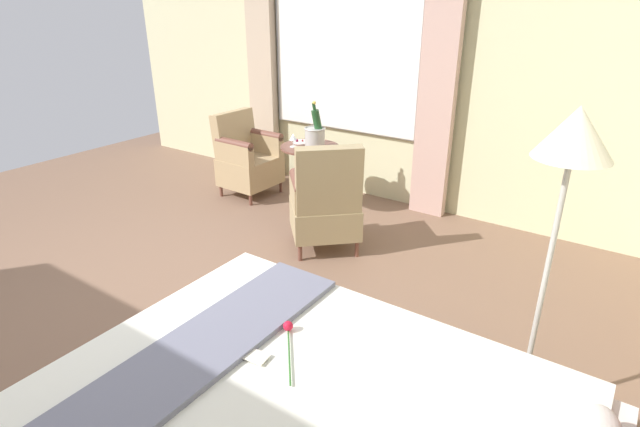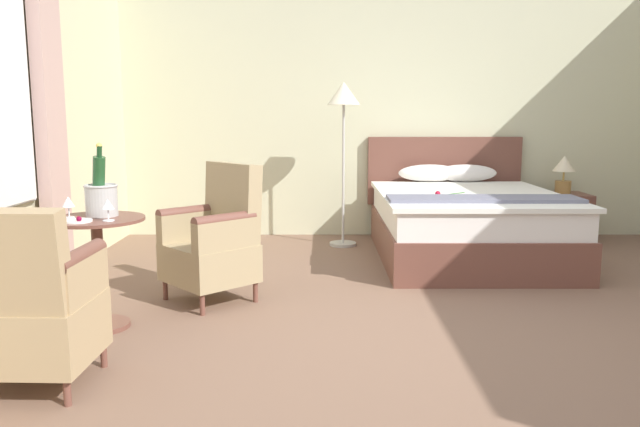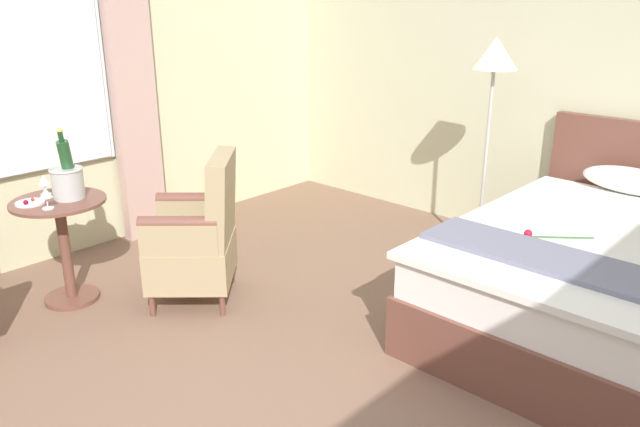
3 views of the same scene
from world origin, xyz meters
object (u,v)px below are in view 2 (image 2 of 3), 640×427
Objects in this scene: bed at (465,221)px; champagne_bucket at (102,195)px; snack_plate at (78,221)px; armchair_facing_bed at (29,307)px; wine_glass_near_edge at (109,205)px; armchair_by_window at (216,241)px; floor_lamp_brass at (345,109)px; wine_glass_near_bucket at (69,203)px; nightstand at (562,218)px; side_table_round at (99,261)px; bedside_lamp at (565,170)px.

champagne_bucket is at bearing -144.58° from bed.
armchair_facing_bed is at bearing -87.84° from snack_plate.
champagne_bucket is 1.06m from armchair_facing_bed.
wine_glass_near_edge is 0.75× the size of snack_plate.
armchair_by_window is (0.62, 0.54, -0.40)m from champagne_bucket.
armchair_by_window is at bearing -117.36° from floor_lamp_brass.
snack_plate is at bearing -121.96° from floor_lamp_brass.
champagne_bucket is 0.20m from wine_glass_near_bucket.
nightstand is 4.84m from side_table_round.
armchair_facing_bed is (-2.81, -2.94, 0.07)m from bed.
armchair_by_window reaches higher than nightstand.
armchair_by_window is at bearing -147.47° from nightstand.
side_table_round is 0.76× the size of armchair_facing_bed.
side_table_round is 0.41m from wine_glass_near_edge.
side_table_round reaches higher than nightstand.
floor_lamp_brass is 2.36× the size of side_table_round.
bedside_lamp is 2.98× the size of wine_glass_near_bucket.
snack_plate is at bearing -106.79° from champagne_bucket.
nightstand is (1.20, 0.71, -0.08)m from bed.
bedside_lamp reaches higher than wine_glass_near_bucket.
champagne_bucket reaches higher than bed.
floor_lamp_brass is 3.02m from champagne_bucket.
bedside_lamp is 5.43m from armchair_facing_bed.
wine_glass_near_bucket is (-4.15, -2.75, 0.04)m from bedside_lamp.
bed is 4.85× the size of champagne_bucket.
champagne_bucket reaches higher than wine_glass_near_bucket.
champagne_bucket is 0.23m from wine_glass_near_edge.
bed is at bearing -149.43° from nightstand.
champagne_bucket is 0.50× the size of armchair_facing_bed.
champagne_bucket is at bearing -138.84° from armchair_by_window.
champagne_bucket reaches higher than nightstand.
champagne_bucket is at bearing 87.55° from armchair_facing_bed.
floor_lamp_brass is 2.39m from armchair_by_window.
wine_glass_near_edge is at bearing -119.54° from floor_lamp_brass.
nightstand is 2.62m from floor_lamp_brass.
side_table_round is at bearing 88.18° from armchair_facing_bed.
armchair_facing_bed reaches higher than nightstand.
wine_glass_near_edge is at bearing -45.05° from side_table_round.
armchair_by_window is (0.69, 0.77, -0.28)m from snack_plate.
side_table_round is 5.33× the size of wine_glass_near_edge.
nightstand is at bearing 33.58° from wine_glass_near_bucket.
snack_plate is at bearing -54.72° from wine_glass_near_bucket.
wine_glass_near_bucket is 0.14× the size of armchair_by_window.
nightstand is 1.35× the size of bedside_lamp.
bed is 16.60× the size of wine_glass_near_bucket.
armchair_facing_bed is (-4.01, -3.65, 0.15)m from nightstand.
bedside_lamp is at bearing 180.00° from nightstand.
armchair_facing_bed reaches higher than snack_plate.
wine_glass_near_edge is 0.97m from armchair_by_window.
side_table_round is (-3.98, -2.75, -0.33)m from bedside_lamp.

